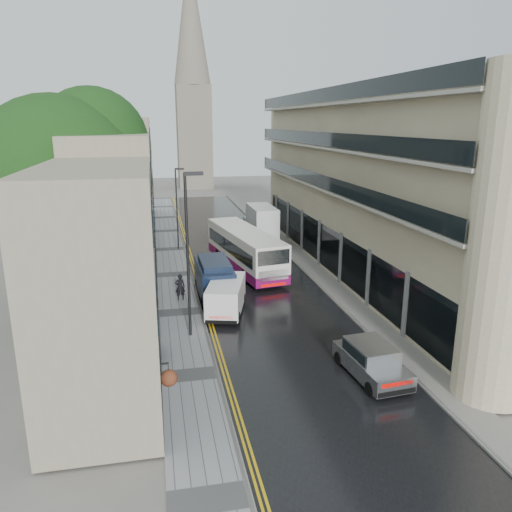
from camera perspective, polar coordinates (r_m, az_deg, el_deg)
name	(u,v)px	position (r m, az deg, el deg)	size (l,w,h in m)	color
road	(247,271)	(40.71, -1.05, -1.74)	(9.00, 85.00, 0.02)	black
left_sidewalk	(174,275)	(40.10, -9.31, -2.14)	(2.70, 85.00, 0.12)	gray
right_sidewalk	(310,267)	(41.97, 6.21, -1.24)	(1.80, 85.00, 0.12)	slate
old_shop_row	(124,197)	(41.30, -14.84, 6.52)	(4.50, 56.00, 12.00)	gray
modern_block	(378,185)	(40.99, 13.74, 7.94)	(8.00, 40.00, 14.00)	beige
church_spire	(192,73)	(93.49, -7.30, 20.02)	(6.40, 6.40, 40.00)	#6F6757
tree_near	(61,207)	(31.67, -21.37, 5.23)	(10.56, 10.56, 13.89)	black
tree_far	(92,190)	(44.47, -18.23, 7.15)	(9.24, 9.24, 12.46)	black
cream_bus	(244,262)	(37.42, -1.33, -0.64)	(2.73, 12.00, 3.27)	white
white_lorry	(254,228)	(47.68, -0.24, 3.18)	(2.22, 7.39, 3.88)	silver
silver_hatchback	(371,379)	(23.18, 13.04, -13.49)	(1.97, 4.50, 1.69)	#9B9CA0
white_van	(207,306)	(30.34, -5.60, -5.67)	(2.02, 4.72, 2.14)	white
navy_van	(203,286)	(32.73, -6.12, -3.48)	(2.21, 5.52, 2.82)	black
pedestrian	(180,287)	(34.05, -8.67, -3.53)	(0.66, 0.44, 1.82)	black
lamp_post_near	(188,257)	(27.33, -7.81, -0.15)	(1.03, 0.23, 9.13)	black
lamp_post_far	(177,209)	(47.24, -9.02, 5.28)	(0.85, 0.19, 7.57)	black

